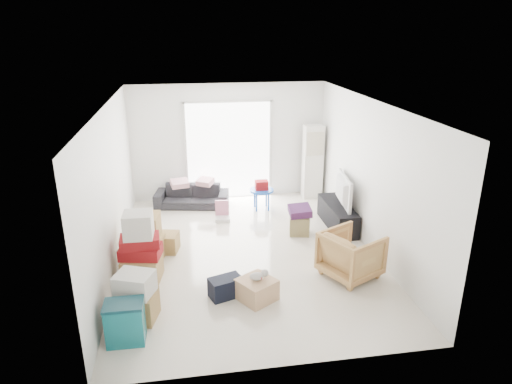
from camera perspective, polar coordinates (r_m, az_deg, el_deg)
The scene contains 21 objects.
room_shell at distance 7.85m, azimuth -1.19°, elevation 1.18°, with size 4.98×6.48×3.18m.
sliding_door at distance 10.72m, azimuth -3.44°, elevation 5.68°, with size 2.10×0.04×2.33m.
ac_tower at distance 10.86m, azimuth 7.09°, elevation 3.75°, with size 0.45×0.30×1.75m, color silver.
tv_console at distance 9.49m, azimuth 10.16°, elevation -2.91°, with size 0.43×1.44×0.48m, color black.
television at distance 9.38m, azimuth 10.27°, elevation -1.16°, with size 1.06×0.61×0.14m, color black.
sofa at distance 10.48m, azimuth -8.05°, elevation -0.08°, with size 1.65×0.48×0.65m, color #2C2B31.
pillow_left at distance 10.33m, azimuth -9.57°, elevation 1.78°, with size 0.36×0.29×0.12m, color #DA9FA7.
pillow_right at distance 10.38m, azimuth -6.41°, elevation 2.02°, with size 0.35×0.28×0.12m, color #DA9FA7.
armchair at distance 7.62m, azimuth 11.82°, elevation -7.40°, with size 0.83×0.77×0.85m, color tan.
storage_bins at distance 6.33m, azimuth -16.04°, elevation -15.38°, with size 0.50×0.36×0.58m.
box_stack_a at distance 6.69m, azimuth -14.77°, elevation -12.63°, with size 0.63×0.56×0.71m.
box_stack_b at distance 7.53m, azimuth -14.21°, elevation -7.24°, with size 0.69×0.66×1.17m.
box_stack_c at distance 8.22m, azimuth -13.57°, elevation -5.59°, with size 0.66×0.59×0.84m.
loose_box at distance 8.53m, azimuth -11.07°, elevation -6.19°, with size 0.40×0.40×0.34m, color #A27E49.
duffel_bag at distance 7.08m, azimuth -3.81°, elevation -11.79°, with size 0.49×0.29×0.31m, color black.
ottoman at distance 9.08m, azimuth 5.44°, elevation -4.08°, with size 0.38×0.38×0.38m, color olive.
blanket at distance 8.98m, azimuth 5.50°, elevation -2.56°, with size 0.42×0.42×0.14m, color #431F4E.
kids_table at distance 10.15m, azimuth 0.70°, elevation 0.40°, with size 0.54×0.54×0.67m.
toy_walker at distance 9.73m, azimuth -4.21°, elevation -2.85°, with size 0.34×0.30×0.42m.
wood_crate at distance 6.99m, azimuth 0.09°, elevation -12.09°, with size 0.49×0.49×0.33m, color tan.
plush_bunny at distance 6.88m, azimuth 0.35°, elevation -10.39°, with size 0.29×0.16×0.15m.
Camera 1 is at (-1.03, -7.36, 3.86)m, focal length 32.00 mm.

